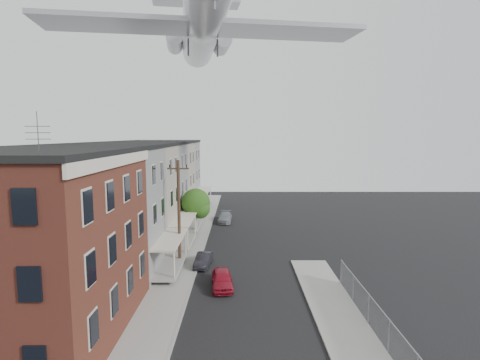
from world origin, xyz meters
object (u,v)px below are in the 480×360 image
object	(u,v)px
car_far	(225,217)
car_mid	(203,260)
street_tree	(197,204)
airplane	(203,22)
car_near	(222,279)
utility_pole	(179,212)

from	to	relation	value
car_far	car_mid	bearing A→B (deg)	-92.55
street_tree	car_far	xyz separation A→B (m)	(2.85, 6.27, -2.85)
street_tree	car_far	size ratio (longest dim) A/B	1.27
car_mid	airplane	world-z (taller)	airplane
car_near	car_mid	distance (m)	4.85
airplane	car_far	bearing A→B (deg)	83.75
utility_pole	airplane	world-z (taller)	airplane
car_mid	car_far	distance (m)	16.34
car_near	car_far	xyz separation A→B (m)	(-0.62, 20.80, -0.04)
utility_pole	street_tree	xyz separation A→B (m)	(0.33, 9.92, -1.22)
street_tree	car_near	size ratio (longest dim) A/B	1.40
street_tree	car_mid	xyz separation A→B (m)	(1.67, -10.03, -2.91)
utility_pole	car_far	world-z (taller)	utility_pole
street_tree	airplane	xyz separation A→B (m)	(1.50, -6.12, 17.58)
utility_pole	airplane	size ratio (longest dim) A/B	0.30
utility_pole	car_mid	world-z (taller)	utility_pole
utility_pole	car_near	xyz separation A→B (m)	(3.80, -4.61, -4.04)
airplane	car_mid	bearing A→B (deg)	-87.40
car_far	street_tree	bearing A→B (deg)	-112.87
utility_pole	car_far	xyz separation A→B (m)	(3.18, 16.19, -4.08)
car_near	airplane	xyz separation A→B (m)	(-1.98, 8.41, 20.40)
car_mid	car_far	world-z (taller)	car_far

